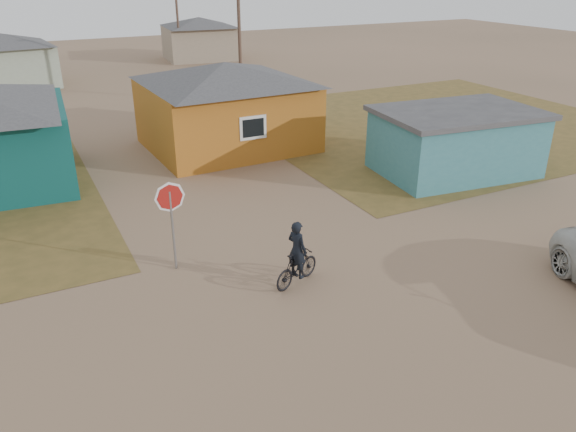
# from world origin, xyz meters

# --- Properties ---
(ground) EXTENTS (120.00, 120.00, 0.00)m
(ground) POSITION_xyz_m (0.00, 0.00, 0.00)
(ground) COLOR #8B6B50
(grass_ne) EXTENTS (20.00, 18.00, 0.00)m
(grass_ne) POSITION_xyz_m (14.00, 13.00, 0.01)
(grass_ne) COLOR brown
(grass_ne) RESTS_ON ground
(house_yellow) EXTENTS (7.72, 6.76, 3.90)m
(house_yellow) POSITION_xyz_m (2.50, 14.00, 2.00)
(house_yellow) COLOR #AD621A
(house_yellow) RESTS_ON ground
(shed_turquoise) EXTENTS (6.71, 4.93, 2.60)m
(shed_turquoise) POSITION_xyz_m (9.50, 6.50, 1.31)
(shed_turquoise) COLOR teal
(shed_turquoise) RESTS_ON ground
(house_pale_west) EXTENTS (7.04, 6.15, 3.60)m
(house_pale_west) POSITION_xyz_m (-6.00, 34.00, 1.86)
(house_pale_west) COLOR #96A38C
(house_pale_west) RESTS_ON ground
(house_beige_east) EXTENTS (6.95, 6.05, 3.60)m
(house_beige_east) POSITION_xyz_m (10.00, 40.00, 1.86)
(house_beige_east) COLOR gray
(house_beige_east) RESTS_ON ground
(utility_pole_near) EXTENTS (1.40, 0.20, 8.00)m
(utility_pole_near) POSITION_xyz_m (6.50, 22.00, 4.14)
(utility_pole_near) COLOR brown
(utility_pole_near) RESTS_ON ground
(utility_pole_far) EXTENTS (1.40, 0.20, 8.00)m
(utility_pole_far) POSITION_xyz_m (7.50, 38.00, 4.14)
(utility_pole_far) COLOR brown
(utility_pole_far) RESTS_ON ground
(stop_sign) EXTENTS (0.82, 0.32, 2.61)m
(stop_sign) POSITION_xyz_m (-3.05, 3.79, 1.91)
(stop_sign) COLOR gray
(stop_sign) RESTS_ON ground
(cyclist) EXTENTS (1.68, 1.04, 1.84)m
(cyclist) POSITION_xyz_m (-0.38, 1.51, 0.67)
(cyclist) COLOR black
(cyclist) RESTS_ON ground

